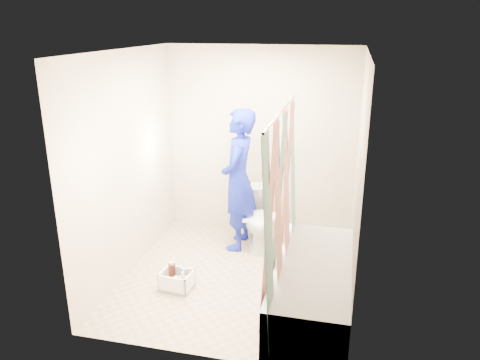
% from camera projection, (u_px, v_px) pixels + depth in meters
% --- Properties ---
extents(floor, '(2.60, 2.60, 0.00)m').
position_uv_depth(floor, '(237.00, 277.00, 5.12)').
color(floor, tan).
rests_on(floor, ground).
extents(ceiling, '(2.40, 2.60, 0.02)m').
position_uv_depth(ceiling, '(236.00, 51.00, 4.35)').
color(ceiling, white).
rests_on(ceiling, wall_back).
extents(wall_back, '(2.40, 0.02, 2.40)m').
position_uv_depth(wall_back, '(261.00, 142.00, 5.93)').
color(wall_back, '#C1B694').
rests_on(wall_back, ground).
extents(wall_front, '(2.40, 0.02, 2.40)m').
position_uv_depth(wall_front, '(196.00, 225.00, 3.53)').
color(wall_front, '#C1B694').
rests_on(wall_front, ground).
extents(wall_left, '(0.02, 2.60, 2.40)m').
position_uv_depth(wall_left, '(127.00, 165.00, 4.99)').
color(wall_left, '#C1B694').
rests_on(wall_left, ground).
extents(wall_right, '(0.02, 2.60, 2.40)m').
position_uv_depth(wall_right, '(358.00, 182.00, 4.47)').
color(wall_right, '#C1B694').
rests_on(wall_right, ground).
extents(bathtub, '(0.70, 1.75, 0.50)m').
position_uv_depth(bathtub, '(313.00, 286.00, 4.46)').
color(bathtub, silver).
rests_on(bathtub, ground).
extents(curtain_rod, '(0.02, 1.90, 0.02)m').
position_uv_depth(curtain_rod, '(284.00, 109.00, 3.99)').
color(curtain_rod, silver).
rests_on(curtain_rod, wall_back).
extents(shower_curtain, '(0.06, 1.75, 1.80)m').
position_uv_depth(shower_curtain, '(281.00, 210.00, 4.29)').
color(shower_curtain, white).
rests_on(shower_curtain, curtain_rod).
extents(toilet, '(0.63, 0.79, 0.71)m').
position_uv_depth(toilet, '(258.00, 218.00, 5.76)').
color(toilet, white).
rests_on(toilet, ground).
extents(tank_lid, '(0.47, 0.34, 0.03)m').
position_uv_depth(tank_lid, '(259.00, 217.00, 5.64)').
color(tank_lid, white).
rests_on(tank_lid, toilet).
extents(tank_internals, '(0.16, 0.09, 0.23)m').
position_uv_depth(tank_internals, '(252.00, 187.00, 5.83)').
color(tank_internals, black).
rests_on(tank_internals, toilet).
extents(plumber, '(0.42, 0.63, 1.72)m').
position_uv_depth(plumber, '(238.00, 180.00, 5.58)').
color(plumber, '#1011A1').
rests_on(plumber, ground).
extents(cleaning_caddy, '(0.35, 0.29, 0.25)m').
position_uv_depth(cleaning_caddy, '(178.00, 281.00, 4.88)').
color(cleaning_caddy, white).
rests_on(cleaning_caddy, ground).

